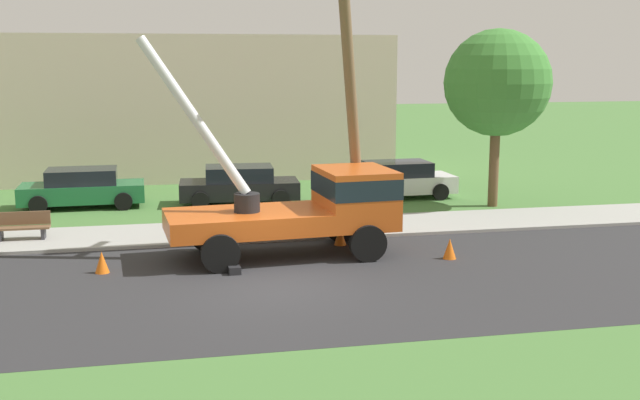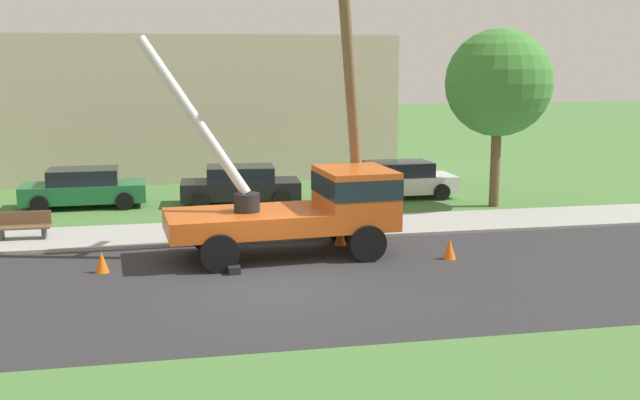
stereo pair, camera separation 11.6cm
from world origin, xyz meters
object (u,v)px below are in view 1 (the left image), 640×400
(parked_sedan_black, at_px, (239,185))
(park_bench, at_px, (22,227))
(leaning_utility_pole, at_px, (350,87))
(traffic_cone_behind, at_px, (102,262))
(roadside_tree_near, at_px, (497,83))
(parked_sedan_green, at_px, (83,188))
(parked_sedan_white, at_px, (397,180))
(traffic_cone_ahead, at_px, (450,249))
(utility_truck, at_px, (311,204))
(traffic_cone_curbside, at_px, (340,236))

(parked_sedan_black, relative_size, park_bench, 2.82)
(leaning_utility_pole, height_order, traffic_cone_behind, leaning_utility_pole)
(parked_sedan_black, bearing_deg, traffic_cone_behind, -116.48)
(leaning_utility_pole, xyz_separation_m, roadside_tree_near, (6.58, 4.58, -0.07))
(roadside_tree_near, bearing_deg, parked_sedan_green, 169.19)
(leaning_utility_pole, distance_m, parked_sedan_white, 8.75)
(leaning_utility_pole, bearing_deg, parked_sedan_black, 110.03)
(traffic_cone_behind, height_order, park_bench, park_bench)
(parked_sedan_black, xyz_separation_m, parked_sedan_white, (6.17, 0.03, 0.00))
(park_bench, bearing_deg, leaning_utility_pole, -12.25)
(traffic_cone_ahead, relative_size, roadside_tree_near, 0.09)
(utility_truck, height_order, roadside_tree_near, roadside_tree_near)
(traffic_cone_behind, distance_m, traffic_cone_curbside, 6.82)
(traffic_cone_ahead, height_order, parked_sedan_white, parked_sedan_white)
(utility_truck, bearing_deg, parked_sedan_green, 129.07)
(parked_sedan_black, relative_size, roadside_tree_near, 0.70)
(parked_sedan_green, distance_m, parked_sedan_black, 5.70)
(traffic_cone_curbside, bearing_deg, leaning_utility_pole, 31.53)
(roadside_tree_near, bearing_deg, leaning_utility_pole, -145.18)
(parked_sedan_green, height_order, parked_sedan_black, same)
(traffic_cone_curbside, distance_m, roadside_tree_near, 9.39)
(leaning_utility_pole, distance_m, traffic_cone_ahead, 5.36)
(traffic_cone_ahead, height_order, roadside_tree_near, roadside_tree_near)
(roadside_tree_near, bearing_deg, traffic_cone_ahead, -122.17)
(traffic_cone_behind, distance_m, parked_sedan_black, 9.87)
(traffic_cone_ahead, xyz_separation_m, traffic_cone_behind, (-9.16, 0.46, 0.00))
(leaning_utility_pole, xyz_separation_m, traffic_cone_curbside, (-0.32, -0.20, -4.28))
(parked_sedan_white, height_order, roadside_tree_near, roadside_tree_near)
(leaning_utility_pole, relative_size, parked_sedan_green, 2.00)
(traffic_cone_ahead, xyz_separation_m, parked_sedan_green, (-10.44, 9.74, 0.43))
(traffic_cone_ahead, relative_size, parked_sedan_white, 0.13)
(parked_sedan_black, bearing_deg, roadside_tree_near, -14.56)
(parked_sedan_white, xyz_separation_m, park_bench, (-13.10, -4.91, -0.25))
(utility_truck, xyz_separation_m, traffic_cone_curbside, (1.04, 0.84, -1.13))
(traffic_cone_ahead, bearing_deg, leaning_utility_pole, 133.60)
(leaning_utility_pole, height_order, traffic_cone_ahead, leaning_utility_pole)
(roadside_tree_near, bearing_deg, traffic_cone_behind, -154.44)
(utility_truck, height_order, parked_sedan_black, utility_truck)
(traffic_cone_behind, height_order, traffic_cone_curbside, same)
(traffic_cone_curbside, height_order, parked_sedan_white, parked_sedan_white)
(parked_sedan_green, bearing_deg, roadside_tree_near, -10.81)
(traffic_cone_ahead, height_order, parked_sedan_green, parked_sedan_green)
(traffic_cone_behind, bearing_deg, parked_sedan_green, 97.89)
(parked_sedan_green, relative_size, parked_sedan_white, 1.00)
(parked_sedan_green, bearing_deg, utility_truck, -50.93)
(parked_sedan_white, height_order, park_bench, parked_sedan_white)
(traffic_cone_curbside, relative_size, parked_sedan_white, 0.13)
(traffic_cone_curbside, xyz_separation_m, parked_sedan_green, (-7.89, 7.60, 0.43))
(utility_truck, height_order, traffic_cone_curbside, utility_truck)
(parked_sedan_white, relative_size, park_bench, 2.78)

